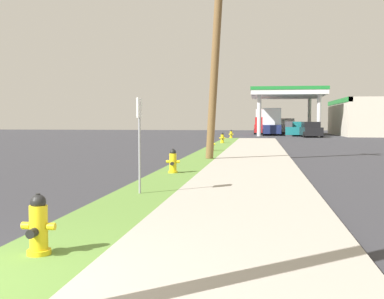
# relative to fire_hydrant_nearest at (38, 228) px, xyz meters

# --- Properties ---
(fire_hydrant_nearest) EXTENTS (0.42, 0.38, 0.74)m
(fire_hydrant_nearest) POSITION_rel_fire_hydrant_nearest_xyz_m (0.00, 0.00, 0.00)
(fire_hydrant_nearest) COLOR yellow
(fire_hydrant_nearest) RESTS_ON grass_verge
(fire_hydrant_second) EXTENTS (0.42, 0.38, 0.74)m
(fire_hydrant_second) POSITION_rel_fire_hydrant_nearest_xyz_m (-0.02, 9.16, 0.00)
(fire_hydrant_second) COLOR yellow
(fire_hydrant_second) RESTS_ON grass_verge
(fire_hydrant_third) EXTENTS (0.42, 0.37, 0.74)m
(fire_hydrant_third) POSITION_rel_fire_hydrant_nearest_xyz_m (0.06, 20.08, 0.00)
(fire_hydrant_third) COLOR yellow
(fire_hydrant_third) RESTS_ON grass_verge
(fire_hydrant_fourth) EXTENTS (0.42, 0.37, 0.74)m
(fire_hydrant_fourth) POSITION_rel_fire_hydrant_nearest_xyz_m (-0.05, 28.85, 0.00)
(fire_hydrant_fourth) COLOR yellow
(fire_hydrant_fourth) RESTS_ON grass_verge
(fire_hydrant_fifth) EXTENTS (0.42, 0.38, 0.74)m
(fire_hydrant_fifth) POSITION_rel_fire_hydrant_nearest_xyz_m (-0.00, 38.44, 0.00)
(fire_hydrant_fifth) COLOR yellow
(fire_hydrant_fifth) RESTS_ON grass_verge
(utility_pole_midground) EXTENTS (1.18, 1.87, 8.36)m
(utility_pole_midground) POSITION_rel_fire_hydrant_nearest_xyz_m (0.80, 14.32, 3.94)
(utility_pole_midground) COLOR brown
(utility_pole_midground) RESTS_ON grass_verge
(street_sign_post) EXTENTS (0.05, 0.36, 2.12)m
(street_sign_post) POSITION_rel_fire_hydrant_nearest_xyz_m (-0.00, 4.94, 1.19)
(street_sign_post) COLOR gray
(street_sign_post) RESTS_ON grass_verge
(gas_station_canopy) EXTENTS (16.53, 14.90, 5.34)m
(gas_station_canopy) POSITION_rel_fire_hydrant_nearest_xyz_m (13.08, 52.57, 2.10)
(gas_station_canopy) COLOR silver
(gas_station_canopy) RESTS_ON ground
(car_teal_by_near_pump) EXTENTS (2.20, 4.61, 1.57)m
(car_teal_by_near_pump) POSITION_rel_fire_hydrant_nearest_xyz_m (6.33, 49.02, 0.28)
(car_teal_by_near_pump) COLOR #197075
(car_teal_by_near_pump) RESTS_ON ground
(car_black_by_far_pump) EXTENTS (2.24, 4.62, 1.57)m
(car_black_by_far_pump) POSITION_rel_fire_hydrant_nearest_xyz_m (7.74, 45.52, 0.28)
(car_black_by_far_pump) COLOR black
(car_black_by_far_pump) RESTS_ON ground
(truck_navy_at_forecourt) EXTENTS (2.24, 6.44, 3.11)m
(truck_navy_at_forecourt) POSITION_rel_fire_hydrant_nearest_xyz_m (3.88, 51.85, 1.04)
(truck_navy_at_forecourt) COLOR navy
(truck_navy_at_forecourt) RESTS_ON ground
(truck_white_on_apron) EXTENTS (2.61, 5.57, 1.97)m
(truck_white_on_apron) POSITION_rel_fire_hydrant_nearest_xyz_m (6.14, 58.93, 0.47)
(truck_white_on_apron) COLOR white
(truck_white_on_apron) RESTS_ON ground
(truck_red_at_far_bay) EXTENTS (2.50, 6.51, 3.11)m
(truck_red_at_far_bay) POSITION_rel_fire_hydrant_nearest_xyz_m (3.10, 56.74, 1.04)
(truck_red_at_far_bay) COLOR red
(truck_red_at_far_bay) RESTS_ON ground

